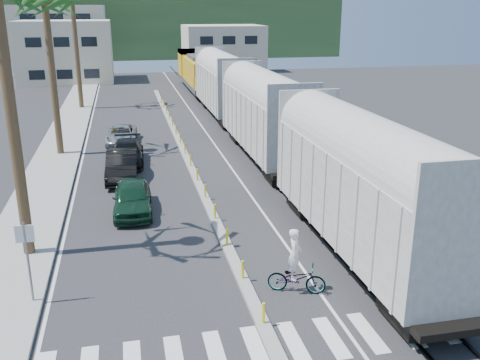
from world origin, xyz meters
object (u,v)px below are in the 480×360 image
at_px(car_second, 122,165).
at_px(cyclist, 296,273).
at_px(street_sign, 27,251).
at_px(car_lead, 132,198).

distance_m(car_second, cyclist, 15.87).
bearing_deg(street_sign, car_second, 77.17).
relative_size(car_second, cyclist, 1.98).
xyz_separation_m(car_second, cyclist, (5.88, -14.74, -0.07)).
distance_m(street_sign, car_lead, 8.80).
bearing_deg(car_lead, street_sign, -112.21).
relative_size(street_sign, car_lead, 0.65).
distance_m(car_lead, cyclist, 10.58).
bearing_deg(street_sign, cyclist, -7.11).
relative_size(car_lead, car_second, 0.91).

